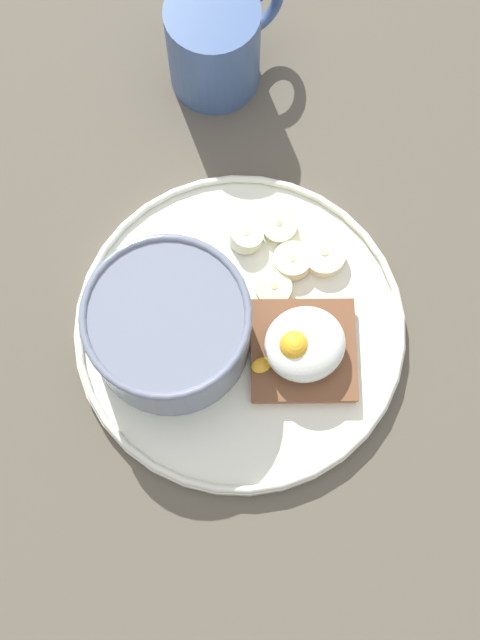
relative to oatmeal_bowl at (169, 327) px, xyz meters
The scene contains 11 objects.
ground_plane 7.81cm from the oatmeal_bowl, 15.40° to the right, with size 120.00×120.00×2.00cm, color #534C3F.
plate 6.66cm from the oatmeal_bowl, 15.40° to the right, with size 26.71×26.71×1.60cm.
oatmeal_bowl is the anchor object (origin of this frame).
toast_slice 10.86cm from the oatmeal_bowl, 32.15° to the right, with size 11.05×11.05×1.29cm.
poached_egg 10.40cm from the oatmeal_bowl, 32.50° to the right, with size 8.04×5.99×3.59cm.
banana_slice_front 12.00cm from the oatmeal_bowl, ahead, with size 3.88×3.94×1.43cm.
banana_slice_left 9.64cm from the oatmeal_bowl, ahead, with size 4.13×4.15×1.18cm.
banana_slice_back 13.19cm from the oatmeal_bowl, 21.90° to the left, with size 4.19×4.22×1.67cm.
banana_slice_right 10.75cm from the oatmeal_bowl, 29.36° to the left, with size 3.42×3.27×1.79cm.
banana_slice_inner 14.40cm from the oatmeal_bowl, ahead, with size 4.97×4.98×1.41cm.
coffee_mug 24.92cm from the oatmeal_bowl, 56.51° to the left, with size 11.36×7.90×9.33cm.
Camera 1 is at (-8.62, -17.92, 71.70)cm, focal length 50.00 mm.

